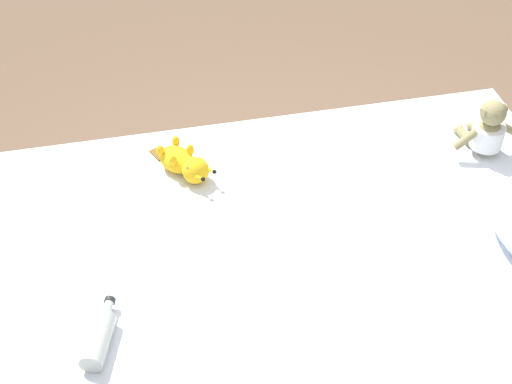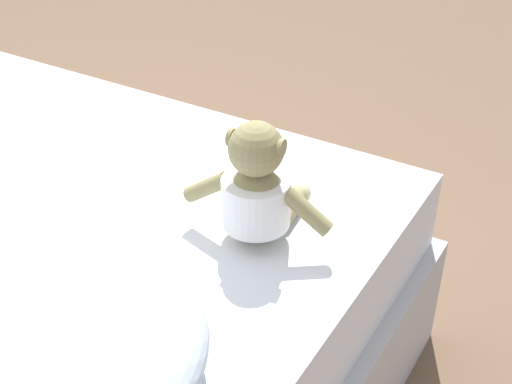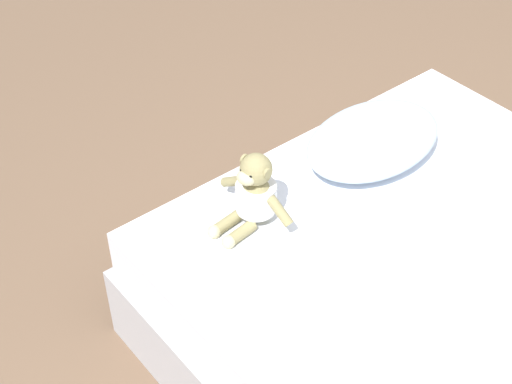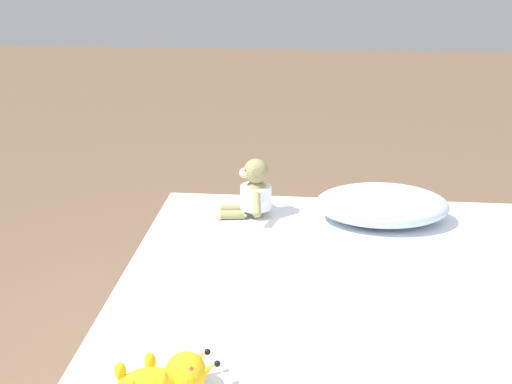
{
  "view_description": "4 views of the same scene",
  "coord_description": "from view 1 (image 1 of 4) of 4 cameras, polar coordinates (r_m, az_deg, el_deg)",
  "views": [
    {
      "loc": [
        1.67,
        -0.52,
        2.31
      ],
      "look_at": [
        -0.18,
        -0.13,
        0.57
      ],
      "focal_mm": 53.17,
      "sensor_mm": 36.0,
      "label": 1
    },
    {
      "loc": [
        0.54,
        1.32,
        1.23
      ],
      "look_at": [
        -0.33,
        0.8,
        0.56
      ],
      "focal_mm": 49.37,
      "sensor_mm": 36.0,
      "label": 2
    },
    {
      "loc": [
        -1.38,
        -0.49,
        2.01
      ],
      "look_at": [
        -0.33,
        0.8,
        0.56
      ],
      "focal_mm": 52.78,
      "sensor_mm": 36.0,
      "label": 3
    },
    {
      "loc": [
        -0.11,
        -1.64,
        1.49
      ],
      "look_at": [
        -0.33,
        0.8,
        0.56
      ],
      "focal_mm": 47.42,
      "sensor_mm": 36.0,
      "label": 4
    }
  ],
  "objects": [
    {
      "name": "ground_plane",
      "position": [
        2.9,
        3.26,
        -10.39
      ],
      "size": [
        16.0,
        16.0,
        0.0
      ],
      "primitive_type": "plane",
      "color": "brown"
    },
    {
      "name": "bed",
      "position": [
        2.72,
        3.45,
        -7.48
      ],
      "size": [
        1.49,
        2.1,
        0.46
      ],
      "color": "#B2B2B7",
      "rests_on": "ground_plane"
    },
    {
      "name": "plush_monkey",
      "position": [
        2.98,
        16.97,
        4.44
      ],
      "size": [
        0.24,
        0.29,
        0.24
      ],
      "color": "#8E8456",
      "rests_on": "bed"
    },
    {
      "name": "plush_yellow_creature",
      "position": [
        2.79,
        -5.39,
        2.16
      ],
      "size": [
        0.3,
        0.23,
        0.1
      ],
      "color": "yellow",
      "rests_on": "bed"
    },
    {
      "name": "glass_bottle",
      "position": [
        2.3,
        -11.75,
        -10.72
      ],
      "size": [
        0.25,
        0.12,
        0.07
      ],
      "color": "#B7BCB2",
      "rests_on": "bed"
    }
  ]
}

